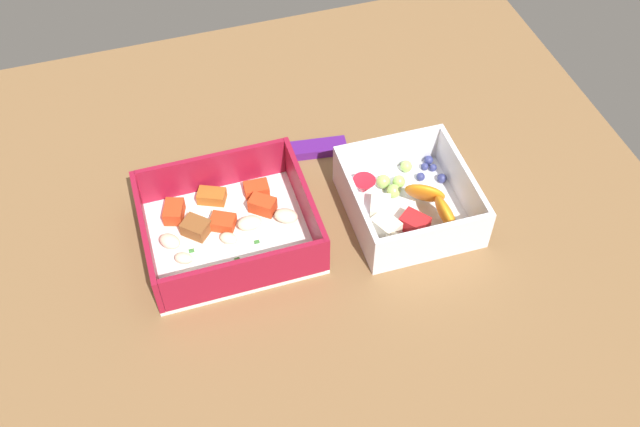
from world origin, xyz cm
name	(u,v)px	position (x,y,z in cm)	size (l,w,h in cm)	color
table_surface	(330,226)	(0.00, 0.00, 1.00)	(80.00, 80.00, 2.00)	brown
pasta_container	(227,227)	(-11.77, 1.29, 3.76)	(18.73, 16.31, 5.76)	white
fruit_bowl	(409,202)	(9.05, -1.58, 3.99)	(14.00, 15.12, 5.61)	white
candy_bar	(319,148)	(2.16, 11.23, 2.60)	(7.00, 2.40, 1.20)	#51197A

